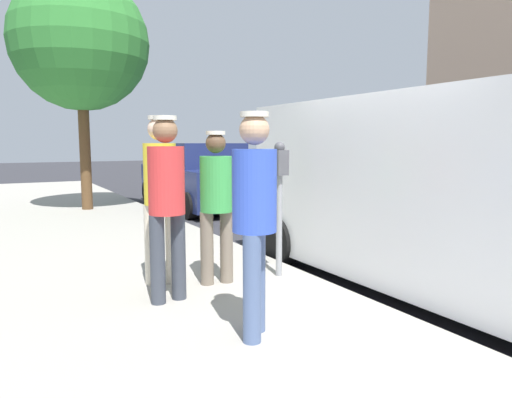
# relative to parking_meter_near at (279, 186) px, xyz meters

# --- Properties ---
(ground_plane) EXTENTS (80.00, 80.00, 0.00)m
(ground_plane) POSITION_rel_parking_meter_near_xyz_m (-1.35, 0.89, -1.18)
(ground_plane) COLOR #2D2D33
(sidewalk_slab) EXTENTS (5.00, 32.00, 0.15)m
(sidewalk_slab) POSITION_rel_parking_meter_near_xyz_m (2.15, 0.89, -1.11)
(sidewalk_slab) COLOR #9E998E
(sidewalk_slab) RESTS_ON ground
(parking_meter_near) EXTENTS (0.14, 0.18, 1.52)m
(parking_meter_near) POSITION_rel_parking_meter_near_xyz_m (0.00, 0.00, 0.00)
(parking_meter_near) COLOR gray
(parking_meter_near) RESTS_ON sidewalk_slab
(pedestrian_in_blue) EXTENTS (0.34, 0.34, 1.74)m
(pedestrian_in_blue) POSITION_rel_parking_meter_near_xyz_m (1.06, 1.33, -0.03)
(pedestrian_in_blue) COLOR #4C608C
(pedestrian_in_blue) RESTS_ON sidewalk_slab
(pedestrian_in_red) EXTENTS (0.36, 0.34, 1.76)m
(pedestrian_in_red) POSITION_rel_parking_meter_near_xyz_m (1.38, 0.21, -0.02)
(pedestrian_in_red) COLOR #383D47
(pedestrian_in_red) RESTS_ON sidewalk_slab
(pedestrian_in_green) EXTENTS (0.36, 0.34, 1.63)m
(pedestrian_in_green) POSITION_rel_parking_meter_near_xyz_m (0.74, -0.08, -0.10)
(pedestrian_in_green) COLOR #726656
(pedestrian_in_green) RESTS_ON sidewalk_slab
(pedestrian_in_yellow) EXTENTS (0.35, 0.34, 1.79)m
(pedestrian_in_yellow) POSITION_rel_parking_meter_near_xyz_m (1.25, -0.37, 0.00)
(pedestrian_in_yellow) COLOR beige
(pedestrian_in_yellow) RESTS_ON sidewalk_slab
(parked_van) EXTENTS (2.15, 5.21, 2.15)m
(parked_van) POSITION_rel_parking_meter_near_xyz_m (-1.50, 1.20, -0.03)
(parked_van) COLOR white
(parked_van) RESTS_ON ground
(parked_sedan_behind) EXTENTS (2.00, 4.43, 1.65)m
(parked_sedan_behind) POSITION_rel_parking_meter_near_xyz_m (-1.76, -6.62, -0.43)
(parked_sedan_behind) COLOR navy
(parked_sedan_behind) RESTS_ON ground
(street_tree) EXTENTS (2.97, 2.97, 5.19)m
(street_tree) POSITION_rel_parking_meter_near_xyz_m (0.98, -6.68, 2.66)
(street_tree) COLOR brown
(street_tree) RESTS_ON sidewalk_slab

